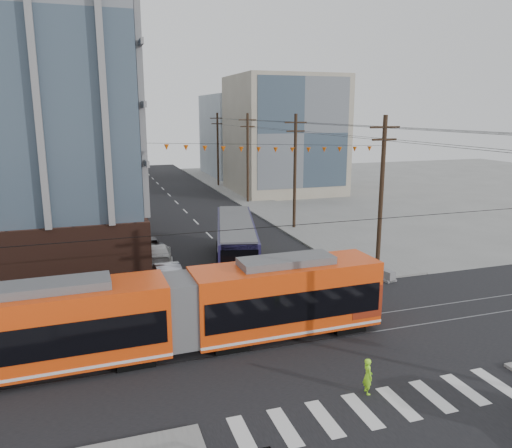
{
  "coord_description": "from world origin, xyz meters",
  "views": [
    {
      "loc": [
        -10.07,
        -17.88,
        11.23
      ],
      "look_at": [
        -0.83,
        9.79,
        4.61
      ],
      "focal_mm": 35.0,
      "sensor_mm": 36.0,
      "label": 1
    }
  ],
  "objects": [
    {
      "name": "ground",
      "position": [
        0.0,
        0.0,
        0.0
      ],
      "size": [
        160.0,
        160.0,
        0.0
      ],
      "primitive_type": "plane",
      "color": "slate"
    },
    {
      "name": "bg_bldg_nw_near",
      "position": [
        -17.0,
        52.0,
        9.0
      ],
      "size": [
        18.0,
        16.0,
        18.0
      ],
      "primitive_type": "cube",
      "color": "#8C99A5",
      "rests_on": "ground"
    },
    {
      "name": "bg_bldg_ne_near",
      "position": [
        16.0,
        48.0,
        8.0
      ],
      "size": [
        14.0,
        14.0,
        16.0
      ],
      "primitive_type": "cube",
      "color": "gray",
      "rests_on": "ground"
    },
    {
      "name": "bg_bldg_nw_far",
      "position": [
        -14.0,
        72.0,
        10.0
      ],
      "size": [
        16.0,
        18.0,
        20.0
      ],
      "primitive_type": "cube",
      "color": "gray",
      "rests_on": "ground"
    },
    {
      "name": "bg_bldg_ne_far",
      "position": [
        18.0,
        68.0,
        7.0
      ],
      "size": [
        16.0,
        16.0,
        14.0
      ],
      "primitive_type": "cube",
      "color": "#8C99A5",
      "rests_on": "ground"
    },
    {
      "name": "utility_pole_far",
      "position": [
        8.5,
        56.0,
        5.5
      ],
      "size": [
        0.3,
        0.3,
        11.0
      ],
      "primitive_type": "cylinder",
      "color": "black",
      "rests_on": "ground"
    },
    {
      "name": "streetcar",
      "position": [
        -6.5,
        4.16,
        1.97
      ],
      "size": [
        20.54,
        3.36,
        3.95
      ],
      "primitive_type": null,
      "rotation": [
        0.0,
        0.0,
        0.02
      ],
      "color": "#E5400D",
      "rests_on": "ground"
    },
    {
      "name": "city_bus",
      "position": [
        -0.27,
        16.12,
        1.75
      ],
      "size": [
        5.64,
        12.67,
        3.51
      ],
      "primitive_type": null,
      "rotation": [
        0.0,
        0.0,
        -0.25
      ],
      "color": "#221F49",
      "rests_on": "ground"
    },
    {
      "name": "parked_car_silver",
      "position": [
        -5.74,
        13.78,
        0.76
      ],
      "size": [
        1.78,
        4.65,
        1.51
      ],
      "primitive_type": "imported",
      "rotation": [
        0.0,
        0.0,
        3.18
      ],
      "color": "#A7ABB7",
      "rests_on": "ground"
    },
    {
      "name": "parked_car_white",
      "position": [
        -5.56,
        18.95,
        0.69
      ],
      "size": [
        2.4,
        4.92,
        1.38
      ],
      "primitive_type": "imported",
      "rotation": [
        0.0,
        0.0,
        3.04
      ],
      "color": "white",
      "rests_on": "ground"
    },
    {
      "name": "parked_car_grey",
      "position": [
        -6.04,
        22.15,
        0.63
      ],
      "size": [
        2.82,
        4.81,
        1.26
      ],
      "primitive_type": "imported",
      "rotation": [
        0.0,
        0.0,
        3.31
      ],
      "color": "#505156",
      "rests_on": "ground"
    },
    {
      "name": "pedestrian",
      "position": [
        0.02,
        -1.95,
        0.76
      ],
      "size": [
        0.44,
        0.6,
        1.52
      ],
      "primitive_type": "imported",
      "rotation": [
        0.0,
        0.0,
        1.43
      ],
      "color": "#9FFF24",
      "rests_on": "ground"
    },
    {
      "name": "jersey_barrier",
      "position": [
        8.3,
        11.04,
        0.36
      ],
      "size": [
        1.51,
        3.66,
        0.72
      ],
      "primitive_type": "cube",
      "rotation": [
        0.0,
        0.0,
        0.2
      ],
      "color": "#5A5B65",
      "rests_on": "ground"
    }
  ]
}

